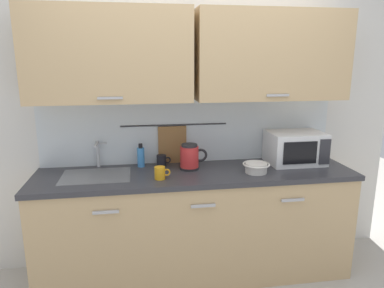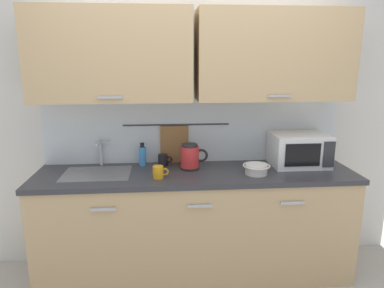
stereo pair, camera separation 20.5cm
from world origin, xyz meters
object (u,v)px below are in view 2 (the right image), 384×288
Objects in this scene: mug_near_sink at (163,160)px; mixing_bowl at (256,169)px; dish_soap_bottle at (143,156)px; mug_by_kettle at (158,172)px; microwave at (299,150)px; electric_kettle at (190,157)px.

mug_near_sink is 0.56× the size of mixing_bowl.
dish_soap_bottle reaches higher than mug_by_kettle.
microwave is 1.31m from dish_soap_bottle.
microwave is 2.03× the size of electric_kettle.
microwave is 3.83× the size of mug_by_kettle.
mug_near_sink is (-1.14, 0.09, -0.09)m from microwave.
dish_soap_bottle reaches higher than mug_near_sink.
mug_near_sink is at bearing 175.64° from microwave.
mixing_bowl is (0.89, -0.31, -0.04)m from dish_soap_bottle.
microwave is 3.83× the size of mug_near_sink.
electric_kettle is 0.41m from dish_soap_bottle.
mixing_bowl is 1.78× the size of mug_by_kettle.
microwave is at bearing -4.36° from mug_near_sink.
mug_by_kettle is (-0.04, -0.33, 0.00)m from mug_near_sink.
electric_kettle is (-0.92, -0.03, -0.03)m from microwave.
microwave reaches higher than mug_near_sink.
mug_near_sink and mug_by_kettle have the same top height.
mug_near_sink is (-0.22, 0.12, -0.05)m from electric_kettle.
dish_soap_bottle reaches higher than mixing_bowl.
mug_by_kettle is at bearing -177.47° from mixing_bowl.
mug_by_kettle is (-0.76, -0.03, 0.00)m from mixing_bowl.
electric_kettle is 0.34m from mug_by_kettle.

